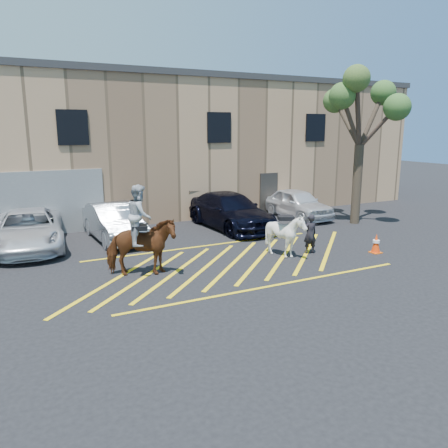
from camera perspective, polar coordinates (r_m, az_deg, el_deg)
name	(u,v)px	position (r m, az deg, el deg)	size (l,w,h in m)	color
ground	(229,261)	(15.42, 0.72, -4.83)	(90.00, 90.00, 0.00)	black
car_white_pickup	(28,230)	(18.38, -24.18, -0.70)	(2.47, 5.36, 1.49)	silver
car_silver_sedan	(114,222)	(18.64, -14.18, 0.23)	(1.60, 4.59, 1.51)	gray
car_blue_suv	(230,211)	(20.31, 0.82, 1.72)	(2.25, 5.54, 1.61)	black
car_white_suv	(297,203)	(22.98, 9.56, 2.67)	(1.78, 4.41, 1.50)	silver
handler	(310,234)	(16.45, 11.17, -1.29)	(0.54, 0.35, 1.48)	black
warehouse	(134,145)	(25.98, -11.70, 10.12)	(32.42, 10.20, 7.30)	tan
hatching_zone	(233,263)	(15.16, 1.24, -5.10)	(12.60, 5.12, 0.01)	yellow
mounted_bay	(141,240)	(13.86, -10.83, -2.02)	(2.40, 1.66, 2.89)	#5E2E16
saddled_white	(285,235)	(15.86, 8.02, -1.40)	(1.81, 1.89, 1.61)	white
traffic_cone	(376,243)	(17.26, 19.25, -2.39)	(0.39, 0.39, 0.73)	#E35309
tree	(362,103)	(21.98, 17.58, 14.78)	(3.99, 4.37, 7.31)	#473A2B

